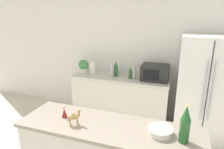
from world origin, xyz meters
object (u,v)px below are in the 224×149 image
object	(u,v)px
back_bottle_3	(134,72)
camel_figurine	(74,116)
back_bottle_0	(130,73)
fruit_bowl	(160,131)
refrigerator	(205,88)
microwave	(155,73)
back_bottle_2	(116,69)
wise_man_figurine_blue	(64,112)
wine_bottle	(185,125)
paper_towel_roll	(93,68)
back_bottle_4	(122,70)
potted_plant	(84,66)
back_bottle_1	(112,69)

from	to	relation	value
back_bottle_3	camel_figurine	bearing A→B (deg)	-94.50
back_bottle_0	fruit_bowl	bearing A→B (deg)	-67.69
refrigerator	microwave	bearing A→B (deg)	174.08
microwave	back_bottle_2	bearing A→B (deg)	-178.30
back_bottle_2	camel_figurine	xyz separation A→B (m)	(0.22, -1.96, 0.06)
fruit_bowl	wise_man_figurine_blue	size ratio (longest dim) A/B	1.67
wine_bottle	wise_man_figurine_blue	distance (m)	1.19
back_bottle_0	back_bottle_3	size ratio (longest dim) A/B	0.82
paper_towel_roll	back_bottle_4	bearing A→B (deg)	8.35
camel_figurine	refrigerator	bearing A→B (deg)	54.71
microwave	back_bottle_0	bearing A→B (deg)	-172.52
back_bottle_3	wine_bottle	world-z (taller)	wine_bottle
potted_plant	back_bottle_4	xyz separation A→B (m)	(0.77, 0.09, -0.03)
back_bottle_2	camel_figurine	bearing A→B (deg)	-83.56
microwave	back_bottle_4	xyz separation A→B (m)	(-0.65, 0.07, -0.03)
back_bottle_4	camel_figurine	xyz separation A→B (m)	(0.14, -2.05, 0.09)
microwave	potted_plant	bearing A→B (deg)	-179.05
camel_figurine	back_bottle_3	bearing A→B (deg)	85.50
potted_plant	fruit_bowl	xyz separation A→B (m)	(1.71, -1.84, -0.00)
back_bottle_3	fruit_bowl	world-z (taller)	back_bottle_3
paper_towel_roll	back_bottle_2	xyz separation A→B (m)	(0.49, -0.01, 0.02)
back_bottle_2	wise_man_figurine_blue	bearing A→B (deg)	-88.60
camel_figurine	wise_man_figurine_blue	world-z (taller)	camel_figurine
camel_figurine	back_bottle_4	bearing A→B (deg)	93.80
refrigerator	paper_towel_roll	size ratio (longest dim) A/B	7.09
back_bottle_4	camel_figurine	world-z (taller)	camel_figurine
potted_plant	camel_figurine	xyz separation A→B (m)	(0.90, -1.95, 0.05)
back_bottle_4	potted_plant	bearing A→B (deg)	-173.17
microwave	wine_bottle	xyz separation A→B (m)	(0.50, -1.91, 0.13)
wise_man_figurine_blue	refrigerator	bearing A→B (deg)	49.77
microwave	back_bottle_2	distance (m)	0.73
back_bottle_2	camel_figurine	world-z (taller)	back_bottle_2
potted_plant	microwave	size ratio (longest dim) A/B	0.57
paper_towel_roll	wine_bottle	world-z (taller)	wine_bottle
paper_towel_roll	back_bottle_3	bearing A→B (deg)	-3.40
microwave	back_bottle_1	bearing A→B (deg)	-172.22
potted_plant	back_bottle_1	distance (m)	0.63
wine_bottle	paper_towel_roll	bearing A→B (deg)	132.19
refrigerator	paper_towel_roll	bearing A→B (deg)	178.03
refrigerator	wise_man_figurine_blue	world-z (taller)	refrigerator
potted_plant	back_bottle_0	distance (m)	0.97
back_bottle_1	back_bottle_3	xyz separation A→B (m)	(0.43, 0.04, -0.02)
potted_plant	back_bottle_3	world-z (taller)	back_bottle_3
back_bottle_0	back_bottle_1	distance (m)	0.36
wise_man_figurine_blue	paper_towel_roll	bearing A→B (deg)	105.98
back_bottle_1	wine_bottle	xyz separation A→B (m)	(1.29, -1.80, 0.11)
back_bottle_0	back_bottle_1	xyz separation A→B (m)	(-0.35, -0.05, 0.05)
potted_plant	paper_towel_roll	size ratio (longest dim) A/B	1.13
wine_bottle	back_bottle_0	bearing A→B (deg)	116.85
paper_towel_roll	back_bottle_4	distance (m)	0.58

